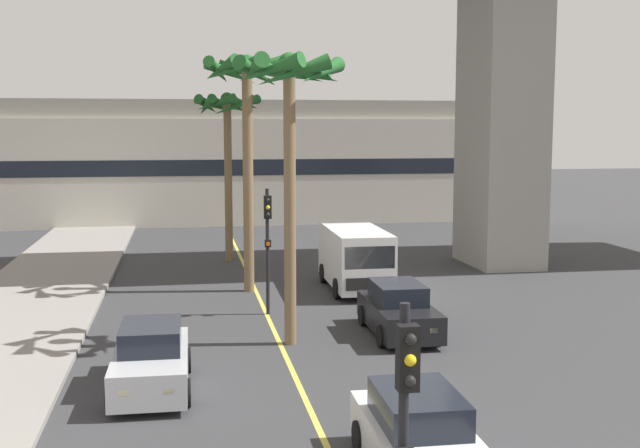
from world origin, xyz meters
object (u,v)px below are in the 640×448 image
at_px(traffic_light_median_far, 268,234).
at_px(palm_tree_far_median, 247,97).
at_px(delivery_van, 355,257).
at_px(palm_tree_near_median, 290,101).
at_px(car_queue_third, 420,440).
at_px(traffic_light_median_near, 405,431).
at_px(car_queue_second, 151,360).
at_px(palm_tree_mid_median, 227,121).
at_px(car_queue_front, 398,311).

distance_m(traffic_light_median_far, palm_tree_far_median, 6.05).
bearing_deg(delivery_van, palm_tree_near_median, -115.59).
relative_size(car_queue_third, traffic_light_median_far, 0.98).
height_order(traffic_light_median_near, palm_tree_near_median, palm_tree_near_median).
distance_m(car_queue_second, palm_tree_mid_median, 19.17).
height_order(car_queue_front, palm_tree_mid_median, palm_tree_mid_median).
xyz_separation_m(car_queue_third, traffic_light_median_near, (-1.56, -4.43, 1.99)).
relative_size(car_queue_front, palm_tree_mid_median, 0.53).
relative_size(delivery_van, palm_tree_mid_median, 0.68).
height_order(car_queue_third, palm_tree_far_median, palm_tree_far_median).
bearing_deg(palm_tree_far_median, traffic_light_median_near, -89.87).
bearing_deg(car_queue_front, car_queue_second, -151.35).
height_order(traffic_light_median_near, palm_tree_mid_median, palm_tree_mid_median).
bearing_deg(car_queue_front, palm_tree_near_median, -171.58).
distance_m(car_queue_front, traffic_light_median_far, 5.21).
relative_size(delivery_van, traffic_light_median_far, 1.26).
xyz_separation_m(traffic_light_median_near, palm_tree_far_median, (-0.05, 21.22, 4.58)).
bearing_deg(traffic_light_median_near, car_queue_third, 70.65).
xyz_separation_m(traffic_light_median_far, palm_tree_mid_median, (-0.65, 10.94, 3.78)).
relative_size(palm_tree_mid_median, palm_tree_far_median, 0.88).
height_order(car_queue_front, car_queue_third, same).
relative_size(traffic_light_median_near, palm_tree_far_median, 0.47).
xyz_separation_m(palm_tree_near_median, palm_tree_far_median, (-0.56, 7.65, 0.39)).
xyz_separation_m(car_queue_second, traffic_light_median_near, (3.28, -10.17, 1.99)).
relative_size(car_queue_third, palm_tree_far_median, 0.47).
relative_size(traffic_light_median_far, palm_tree_near_median, 0.51).
relative_size(car_queue_second, palm_tree_mid_median, 0.53).
distance_m(car_queue_second, car_queue_third, 7.51).
bearing_deg(palm_tree_mid_median, car_queue_third, -85.33).
bearing_deg(palm_tree_mid_median, car_queue_front, -73.39).
bearing_deg(car_queue_third, car_queue_front, 76.68).
distance_m(car_queue_third, palm_tree_mid_median, 24.55).
xyz_separation_m(palm_tree_mid_median, palm_tree_far_median, (0.34, -6.99, 0.80)).
xyz_separation_m(car_queue_front, traffic_light_median_far, (-3.58, 3.21, 1.99)).
bearing_deg(traffic_light_median_far, palm_tree_mid_median, 93.37).
relative_size(car_queue_third, traffic_light_median_near, 0.98).
bearing_deg(traffic_light_median_near, palm_tree_near_median, 87.82).
bearing_deg(traffic_light_median_near, delivery_van, 79.18).
distance_m(car_queue_front, traffic_light_median_near, 14.71).
bearing_deg(delivery_van, palm_tree_far_median, 173.80).
bearing_deg(car_queue_front, delivery_van, 88.82).
xyz_separation_m(car_queue_second, palm_tree_far_median, (3.23, 11.05, 6.57)).
height_order(traffic_light_median_near, traffic_light_median_far, same).
relative_size(car_queue_third, palm_tree_mid_median, 0.53).
distance_m(delivery_van, palm_tree_near_median, 9.77).
height_order(car_queue_front, traffic_light_median_near, traffic_light_median_near).
relative_size(delivery_van, palm_tree_far_median, 0.60).
relative_size(traffic_light_median_near, palm_tree_near_median, 0.51).
distance_m(car_queue_second, traffic_light_median_far, 8.18).
bearing_deg(palm_tree_far_median, car_queue_third, -84.54).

